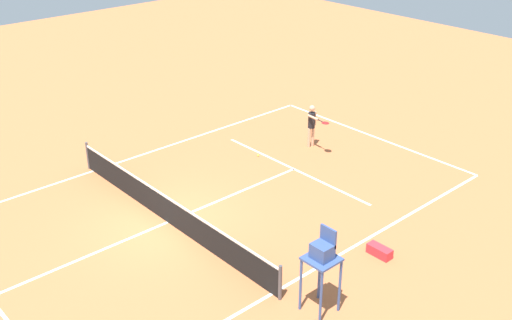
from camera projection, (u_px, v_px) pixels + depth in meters
ground_plane at (168, 222)px, 19.79m from camera, size 60.00×60.00×0.00m
court_lines at (168, 222)px, 19.79m from camera, size 9.90×20.92×0.01m
tennis_net at (167, 209)px, 19.57m from camera, size 10.50×0.10×1.07m
player_serving at (312, 123)px, 24.58m from camera, size 1.29×0.66×1.78m
tennis_ball at (258, 156)px, 24.21m from camera, size 0.07×0.07×0.07m
umpire_chair at (322, 258)px, 15.23m from camera, size 0.80×0.80×2.41m
equipment_bag at (380, 251)px, 18.05m from camera, size 0.76×0.32×0.30m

